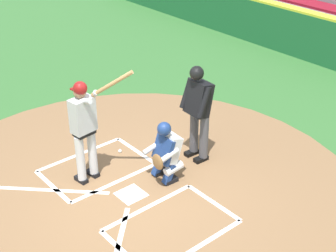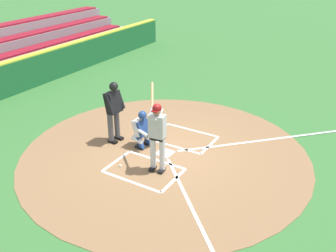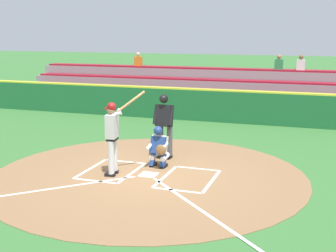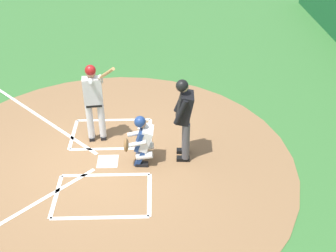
{
  "view_description": "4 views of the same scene",
  "coord_description": "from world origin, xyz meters",
  "views": [
    {
      "loc": [
        -5.52,
        3.85,
        5.03
      ],
      "look_at": [
        0.05,
        -0.85,
        1.0
      ],
      "focal_mm": 52.85,
      "sensor_mm": 36.0,
      "label": 1
    },
    {
      "loc": [
        7.82,
        4.78,
        5.34
      ],
      "look_at": [
        0.03,
        0.12,
        0.89
      ],
      "focal_mm": 40.24,
      "sensor_mm": 36.0,
      "label": 2
    },
    {
      "loc": [
        -4.11,
        10.49,
        3.61
      ],
      "look_at": [
        -0.47,
        -0.17,
        1.28
      ],
      "focal_mm": 49.41,
      "sensor_mm": 36.0,
      "label": 3
    },
    {
      "loc": [
        -7.16,
        -1.08,
        5.6
      ],
      "look_at": [
        -0.41,
        -1.28,
        1.16
      ],
      "focal_mm": 45.11,
      "sensor_mm": 36.0,
      "label": 4
    }
  ],
  "objects": [
    {
      "name": "ground_plane",
      "position": [
        0.0,
        0.0,
        0.0
      ],
      "size": [
        120.0,
        120.0,
        0.0
      ],
      "primitive_type": "plane",
      "color": "#387033"
    },
    {
      "name": "baseball",
      "position": [
        1.22,
        -0.64,
        0.04
      ],
      "size": [
        0.07,
        0.07,
        0.07
      ],
      "primitive_type": "sphere",
      "color": "white",
      "rests_on": "ground"
    },
    {
      "name": "dirt_circle",
      "position": [
        0.0,
        0.0,
        0.01
      ],
      "size": [
        8.0,
        8.0,
        0.01
      ],
      "primitive_type": "cylinder",
      "color": "olive",
      "rests_on": "ground"
    },
    {
      "name": "plate_umpire",
      "position": [
        0.14,
        -1.63,
        1.08
      ],
      "size": [
        0.59,
        0.43,
        1.86
      ],
      "color": "#4C4C51",
      "rests_on": "ground"
    },
    {
      "name": "home_plate_and_chalk",
      "position": [
        0.0,
        0.88,
        0.01
      ],
      "size": [
        7.93,
        4.91,
        0.01
      ],
      "color": "white",
      "rests_on": "dirt_circle"
    },
    {
      "name": "batter",
      "position": [
        0.84,
        0.29,
        1.1
      ],
      "size": [
        0.88,
        0.81,
        2.13
      ],
      "color": "silver",
      "rests_on": "ground"
    },
    {
      "name": "catcher",
      "position": [
        -0.01,
        -0.74,
        0.59
      ],
      "size": [
        0.59,
        0.63,
        1.13
      ],
      "color": "black",
      "rests_on": "ground"
    }
  ]
}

